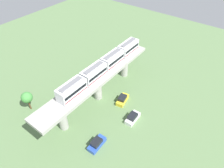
# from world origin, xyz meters

# --- Properties ---
(ground_plane) EXTENTS (120.00, 120.00, 0.00)m
(ground_plane) POSITION_xyz_m (0.00, 0.00, 0.00)
(ground_plane) COLOR #5B7A4C
(viaduct) EXTENTS (5.20, 35.80, 6.95)m
(viaduct) POSITION_xyz_m (0.00, 0.00, 5.48)
(viaduct) COLOR #A8A59E
(viaduct) RESTS_ON ground
(train) EXTENTS (2.64, 27.45, 3.24)m
(train) POSITION_xyz_m (0.00, -2.47, 8.49)
(train) COLOR silver
(train) RESTS_ON viaduct
(parked_car_white) EXTENTS (1.93, 4.25, 1.76)m
(parked_car_white) POSITION_xyz_m (-10.88, 0.86, 0.74)
(parked_car_white) COLOR white
(parked_car_white) RESTS_ON ground
(parked_car_blue) EXTENTS (1.96, 4.27, 1.76)m
(parked_car_blue) POSITION_xyz_m (-8.71, 10.85, 0.74)
(parked_car_blue) COLOR #284CB7
(parked_car_blue) RESTS_ON ground
(parked_car_yellow) EXTENTS (2.55, 4.46, 1.76)m
(parked_car_yellow) POSITION_xyz_m (-5.71, -2.54, 0.74)
(parked_car_yellow) COLOR yellow
(parked_car_yellow) RESTS_ON ground
(tree_near_viaduct) EXTENTS (2.61, 2.61, 5.11)m
(tree_near_viaduct) POSITION_xyz_m (10.55, 12.72, 3.75)
(tree_near_viaduct) COLOR brown
(tree_near_viaduct) RESTS_ON ground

